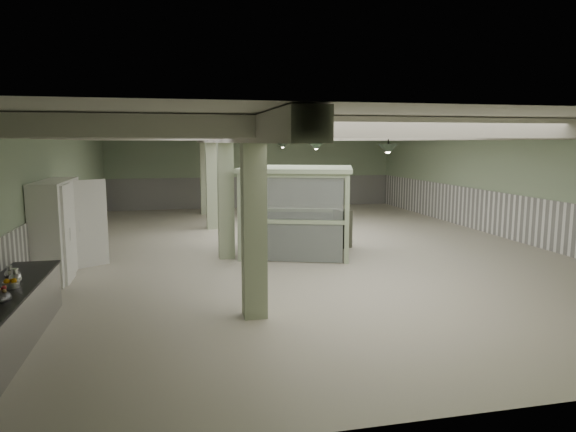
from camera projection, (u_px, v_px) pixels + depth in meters
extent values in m
plane|color=beige|center=(304.00, 247.00, 15.85)|extent=(20.00, 20.00, 0.00)
cube|color=beige|center=(305.00, 129.00, 15.33)|extent=(14.00, 20.00, 0.02)
cube|color=#8CA181|center=(254.00, 171.00, 25.25)|extent=(14.00, 0.02, 3.60)
cube|color=#8CA181|center=(521.00, 264.00, 5.93)|extent=(14.00, 0.02, 3.60)
cube|color=#8CA181|center=(58.00, 194.00, 14.07)|extent=(0.02, 20.00, 3.60)
cube|color=#8CA181|center=(507.00, 184.00, 17.11)|extent=(0.02, 20.00, 3.60)
cube|color=white|center=(61.00, 231.00, 14.22)|extent=(0.05, 19.90, 1.50)
cube|color=white|center=(505.00, 216.00, 17.26)|extent=(0.05, 19.90, 1.50)
cube|color=white|center=(254.00, 192.00, 25.37)|extent=(13.90, 0.05, 1.50)
cube|color=silver|center=(221.00, 136.00, 14.82)|extent=(0.45, 19.90, 0.40)
cube|color=silver|center=(424.00, 128.00, 8.12)|extent=(13.90, 0.35, 0.32)
cube|color=silver|center=(366.00, 131.00, 10.53)|extent=(13.90, 0.35, 0.32)
cube|color=silver|center=(330.00, 133.00, 12.94)|extent=(13.90, 0.35, 0.32)
cube|color=silver|center=(305.00, 135.00, 15.36)|extent=(13.90, 0.35, 0.32)
cube|color=silver|center=(287.00, 136.00, 17.77)|extent=(13.90, 0.35, 0.32)
cube|color=silver|center=(273.00, 136.00, 20.19)|extent=(13.90, 0.35, 0.32)
cube|color=silver|center=(262.00, 137.00, 22.60)|extent=(13.90, 0.35, 0.32)
cube|color=#ABB995|center=(254.00, 220.00, 9.25)|extent=(0.42, 0.42, 3.60)
cube|color=#ABB995|center=(226.00, 193.00, 14.08)|extent=(0.42, 0.42, 3.60)
cube|color=#ABB995|center=(212.00, 180.00, 18.91)|extent=(0.42, 0.42, 3.60)
cube|color=#ABB995|center=(205.00, 174.00, 22.77)|extent=(0.42, 0.42, 3.60)
cone|color=#2A382A|center=(388.00, 149.00, 10.69)|extent=(0.44, 0.44, 0.22)
cone|color=#2A382A|center=(316.00, 147.00, 16.00)|extent=(0.44, 0.44, 0.22)
cone|color=#2A382A|center=(283.00, 146.00, 20.83)|extent=(0.44, 0.44, 0.22)
cylinder|color=#B2B2B7|center=(11.00, 285.00, 8.13)|extent=(0.34, 0.34, 0.09)
cube|color=white|center=(57.00, 226.00, 12.26)|extent=(0.66, 2.62, 2.40)
cube|color=white|center=(68.00, 230.00, 11.76)|extent=(0.06, 0.98, 2.30)
cube|color=white|center=(83.00, 221.00, 13.05)|extent=(0.86, 0.58, 2.30)
cube|color=silver|center=(70.00, 230.00, 11.76)|extent=(0.02, 0.05, 0.30)
cube|color=silver|center=(79.00, 222.00, 12.92)|extent=(0.02, 0.05, 0.30)
cube|color=#A9BD97|center=(240.00, 218.00, 13.74)|extent=(0.15, 0.15, 2.38)
cube|color=#A9BD97|center=(255.00, 207.00, 16.08)|extent=(0.15, 0.15, 2.38)
cube|color=#A9BD97|center=(347.00, 219.00, 13.45)|extent=(0.15, 0.15, 2.38)
cube|color=#A9BD97|center=(346.00, 208.00, 15.79)|extent=(0.15, 0.15, 2.38)
cube|color=#A9BD97|center=(297.00, 169.00, 14.59)|extent=(3.78, 3.48, 0.12)
cube|color=silver|center=(293.00, 242.00, 13.68)|extent=(2.53, 0.90, 1.05)
cube|color=silver|center=(293.00, 196.00, 13.51)|extent=(2.53, 0.90, 1.22)
cube|color=silver|center=(300.00, 228.00, 16.03)|extent=(2.53, 0.90, 1.05)
cube|color=silver|center=(300.00, 188.00, 15.85)|extent=(2.53, 0.90, 1.22)
cube|color=silver|center=(248.00, 233.00, 15.00)|extent=(0.75, 2.08, 1.05)
cube|color=silver|center=(248.00, 192.00, 14.82)|extent=(0.75, 2.08, 1.22)
cube|color=silver|center=(346.00, 235.00, 14.71)|extent=(0.75, 2.08, 1.05)
cube|color=silver|center=(347.00, 193.00, 14.54)|extent=(0.75, 2.08, 1.22)
cube|color=#4F5143|center=(342.00, 228.00, 15.73)|extent=(0.51, 0.61, 1.15)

